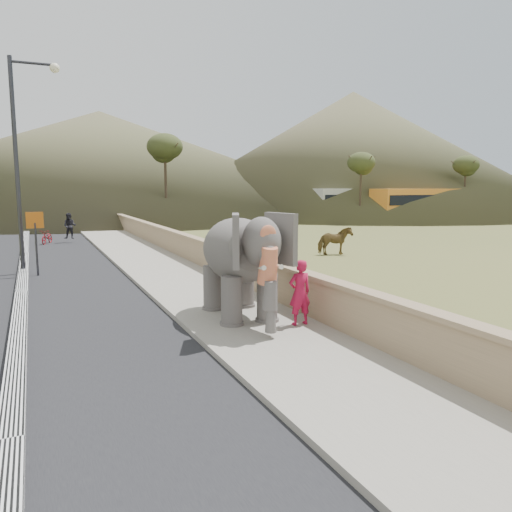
{
  "coord_description": "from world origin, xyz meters",
  "views": [
    {
      "loc": [
        -4.58,
        -6.21,
        3.34
      ],
      "look_at": [
        0.2,
        4.44,
        1.7
      ],
      "focal_mm": 35.0,
      "sensor_mm": 36.0,
      "label": 1
    }
  ],
  "objects_px": {
    "lamppost": "(24,144)",
    "elephant_and_man": "(240,265)",
    "cow": "(335,241)",
    "motorcyclist": "(58,232)"
  },
  "relations": [
    {
      "from": "cow",
      "to": "motorcyclist",
      "type": "height_order",
      "value": "motorcyclist"
    },
    {
      "from": "lamppost",
      "to": "elephant_and_man",
      "type": "bearing_deg",
      "value": -63.65
    },
    {
      "from": "lamppost",
      "to": "motorcyclist",
      "type": "relative_size",
      "value": 3.58
    },
    {
      "from": "cow",
      "to": "elephant_and_man",
      "type": "bearing_deg",
      "value": 144.43
    },
    {
      "from": "lamppost",
      "to": "cow",
      "type": "relative_size",
      "value": 4.9
    },
    {
      "from": "elephant_and_man",
      "to": "motorcyclist",
      "type": "bearing_deg",
      "value": 99.23
    },
    {
      "from": "cow",
      "to": "motorcyclist",
      "type": "xyz_separation_m",
      "value": [
        -12.06,
        10.79,
        0.01
      ]
    },
    {
      "from": "lamppost",
      "to": "motorcyclist",
      "type": "xyz_separation_m",
      "value": [
        1.46,
        10.51,
        -4.17
      ]
    },
    {
      "from": "elephant_and_man",
      "to": "motorcyclist",
      "type": "relative_size",
      "value": 1.62
    },
    {
      "from": "lamppost",
      "to": "motorcyclist",
      "type": "height_order",
      "value": "lamppost"
    }
  ]
}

